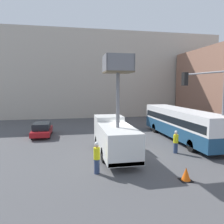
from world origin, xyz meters
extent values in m
plane|color=#4C4C4F|center=(0.00, 0.00, 0.00)|extent=(120.00, 120.00, 0.00)
cube|color=#BCB2A3|center=(0.00, 25.03, 7.14)|extent=(44.00, 10.00, 14.27)
cube|color=silver|center=(-1.19, 2.04, 1.58)|extent=(2.21, 2.05, 2.25)
cube|color=silver|center=(-1.19, -1.39, 1.40)|extent=(2.21, 4.79, 1.90)
cube|color=red|center=(-1.19, -3.74, 0.60)|extent=(2.17, 0.10, 0.24)
cylinder|color=black|center=(-2.14, 2.04, 0.50)|extent=(0.30, 1.01, 1.01)
cylinder|color=black|center=(-0.23, 2.04, 0.50)|extent=(0.30, 1.01, 1.01)
cylinder|color=black|center=(-2.14, -1.39, 0.50)|extent=(0.30, 1.01, 1.01)
cylinder|color=black|center=(-0.23, -1.39, 0.50)|extent=(0.30, 1.01, 1.01)
cylinder|color=slate|center=(-1.19, -1.39, 4.17)|extent=(0.24, 0.24, 3.64)
cube|color=brown|center=(-1.19, -1.39, 6.04)|extent=(1.83, 1.71, 0.10)
cube|color=slate|center=(-2.06, -1.39, 6.61)|extent=(0.08, 1.71, 1.05)
cube|color=slate|center=(-0.31, -1.39, 6.61)|extent=(0.08, 1.71, 1.05)
cube|color=slate|center=(-1.19, -0.57, 6.61)|extent=(1.83, 0.08, 1.05)
cube|color=slate|center=(-1.19, -2.21, 6.61)|extent=(1.83, 0.08, 1.05)
cube|color=navy|center=(6.04, 3.38, 0.99)|extent=(2.43, 12.10, 1.15)
cube|color=silver|center=(6.04, 3.38, 2.26)|extent=(2.43, 12.10, 1.40)
cube|color=black|center=(6.04, 3.38, 2.05)|extent=(2.45, 11.62, 0.62)
cylinder|color=black|center=(4.98, 7.13, 0.49)|extent=(0.30, 0.97, 0.97)
cylinder|color=black|center=(7.11, 7.13, 0.49)|extent=(0.30, 0.97, 0.97)
cylinder|color=black|center=(4.98, -0.37, 0.49)|extent=(0.30, 0.97, 0.97)
cylinder|color=black|center=(7.11, -0.37, 0.49)|extent=(0.30, 0.97, 0.97)
cylinder|color=slate|center=(6.94, -1.24, 3.18)|extent=(0.18, 0.18, 6.36)
cylinder|color=slate|center=(5.17, -1.52, 6.06)|extent=(0.68, 3.56, 0.13)
cube|color=black|center=(3.40, -1.80, 5.61)|extent=(0.37, 0.37, 0.90)
sphere|color=red|center=(3.40, -1.80, 5.86)|extent=(0.20, 0.20, 0.20)
cylinder|color=navy|center=(-2.86, -3.28, 0.44)|extent=(0.32, 0.32, 0.87)
cylinder|color=yellow|center=(-2.86, -3.28, 1.22)|extent=(0.38, 0.38, 0.69)
sphere|color=tan|center=(-2.86, -3.28, 1.68)|extent=(0.24, 0.24, 0.24)
sphere|color=white|center=(-2.86, -3.28, 1.79)|extent=(0.25, 0.25, 0.25)
cylinder|color=navy|center=(3.60, -0.44, 0.40)|extent=(0.32, 0.32, 0.80)
cylinder|color=yellow|center=(3.60, -0.44, 1.12)|extent=(0.38, 0.38, 0.63)
sphere|color=tan|center=(3.60, -0.44, 1.54)|extent=(0.22, 0.22, 0.22)
sphere|color=white|center=(3.60, -0.44, 1.64)|extent=(0.23, 0.23, 0.23)
cube|color=black|center=(1.77, -5.18, 0.01)|extent=(0.64, 0.64, 0.03)
cone|color=#F25B0F|center=(1.77, -5.18, 0.37)|extent=(0.52, 0.52, 0.74)
cube|color=maroon|center=(-7.20, 7.60, 0.53)|extent=(1.83, 4.28, 0.51)
cube|color=black|center=(-7.20, 7.38, 1.10)|extent=(1.61, 2.36, 0.64)
cylinder|color=black|center=(-8.00, 8.92, 0.32)|extent=(0.22, 0.64, 0.64)
cylinder|color=black|center=(-6.41, 8.92, 0.32)|extent=(0.22, 0.64, 0.64)
cylinder|color=black|center=(-8.00, 6.27, 0.32)|extent=(0.22, 0.64, 0.64)
cylinder|color=black|center=(-6.41, 6.27, 0.32)|extent=(0.22, 0.64, 0.64)
camera|label=1|loc=(-4.37, -15.57, 5.06)|focal=35.00mm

